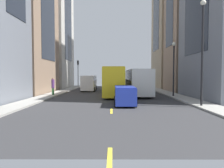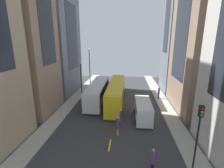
% 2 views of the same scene
% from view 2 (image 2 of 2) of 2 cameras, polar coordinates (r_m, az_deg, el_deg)
% --- Properties ---
extents(ground_plane, '(41.99, 41.99, 0.00)m').
position_cam_2_polar(ground_plane, '(29.11, 1.89, -6.14)').
color(ground_plane, '#333335').
extents(sidewalk_west, '(2.12, 44.00, 0.15)m').
position_cam_2_polar(sidewalk_west, '(30.57, -13.20, -5.35)').
color(sidewalk_west, '#9E9B93').
rests_on(sidewalk_west, ground).
extents(sidewalk_east, '(2.12, 44.00, 0.15)m').
position_cam_2_polar(sidewalk_east, '(29.72, 17.44, -6.25)').
color(sidewalk_east, '#9E9B93').
rests_on(sidewalk_east, ground).
extents(lane_stripe_1, '(0.16, 2.00, 0.01)m').
position_cam_2_polar(lane_stripe_1, '(17.96, -0.81, -20.67)').
color(lane_stripe_1, yellow).
rests_on(lane_stripe_1, ground).
extents(lane_stripe_2, '(0.16, 2.00, 0.01)m').
position_cam_2_polar(lane_stripe_2, '(25.24, 1.28, -9.54)').
color(lane_stripe_2, yellow).
rests_on(lane_stripe_2, ground).
extents(lane_stripe_3, '(0.16, 2.00, 0.01)m').
position_cam_2_polar(lane_stripe_3, '(33.06, 2.34, -3.52)').
color(lane_stripe_3, yellow).
rests_on(lane_stripe_3, ground).
extents(lane_stripe_4, '(0.16, 2.00, 0.01)m').
position_cam_2_polar(lane_stripe_4, '(41.10, 2.99, 0.17)').
color(lane_stripe_4, yellow).
rests_on(lane_stripe_4, ground).
extents(lane_stripe_5, '(0.16, 2.00, 0.01)m').
position_cam_2_polar(lane_stripe_5, '(49.27, 3.42, 2.65)').
color(lane_stripe_5, yellow).
rests_on(lane_stripe_5, ground).
extents(building_west_2, '(9.11, 11.09, 22.32)m').
position_cam_2_polar(building_west_2, '(35.48, -20.92, 15.12)').
color(building_west_2, slate).
rests_on(building_west_2, ground).
extents(building_east_1, '(9.67, 10.89, 21.47)m').
position_cam_2_polar(building_east_1, '(28.06, 32.54, 13.23)').
color(building_east_1, '#937760').
rests_on(building_east_1, ground).
extents(city_bus_white, '(2.80, 11.80, 3.35)m').
position_cam_2_polar(city_bus_white, '(28.60, -4.97, -2.32)').
color(city_bus_white, silver).
rests_on(city_bus_white, ground).
extents(streetcar_yellow, '(2.70, 13.87, 3.59)m').
position_cam_2_polar(streetcar_yellow, '(27.82, 1.46, -2.51)').
color(streetcar_yellow, yellow).
rests_on(streetcar_yellow, ground).
extents(delivery_van_white, '(2.25, 5.73, 2.58)m').
position_cam_2_polar(delivery_van_white, '(22.70, 10.86, -8.57)').
color(delivery_van_white, white).
rests_on(delivery_van_white, ground).
extents(car_blue_0, '(1.88, 4.39, 1.65)m').
position_cam_2_polar(car_blue_0, '(37.83, 1.04, 0.40)').
color(car_blue_0, '#2338AD').
rests_on(car_blue_0, ground).
extents(pedestrian_crossing_near, '(0.37, 0.37, 2.18)m').
position_cam_2_polar(pedestrian_crossing_near, '(31.02, 16.10, -2.84)').
color(pedestrian_crossing_near, '#336B38').
rests_on(pedestrian_crossing_near, ground).
extents(pedestrian_crossing_mid, '(0.31, 0.31, 2.15)m').
position_cam_2_polar(pedestrian_crossing_mid, '(20.98, 3.19, -11.38)').
color(pedestrian_crossing_mid, '#593372').
rests_on(pedestrian_crossing_mid, ground).
extents(pedestrian_waiting_curb, '(0.39, 0.39, 2.06)m').
position_cam_2_polar(pedestrian_waiting_curb, '(15.01, 14.19, -24.28)').
color(pedestrian_waiting_curb, black).
rests_on(pedestrian_waiting_curb, ground).
extents(pedestrian_walking_far, '(0.37, 0.37, 2.33)m').
position_cam_2_polar(pedestrian_walking_far, '(18.81, 2.01, -14.44)').
color(pedestrian_walking_far, gold).
rests_on(pedestrian_walking_far, ground).
extents(traffic_light_near_corner, '(0.32, 0.44, 5.62)m').
position_cam_2_polar(traffic_light_near_corner, '(14.64, 28.28, -12.88)').
color(traffic_light_near_corner, black).
rests_on(traffic_light_near_corner, ground).
extents(streetlamp_near, '(0.44, 0.44, 6.41)m').
position_cam_2_polar(streetlamp_near, '(32.29, -10.88, 3.34)').
color(streetlamp_near, black).
rests_on(streetlamp_near, ground).
extents(streetlamp_far, '(0.44, 0.44, 8.54)m').
position_cam_2_polar(streetlamp_far, '(39.33, -7.91, 7.19)').
color(streetlamp_far, black).
rests_on(streetlamp_far, ground).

